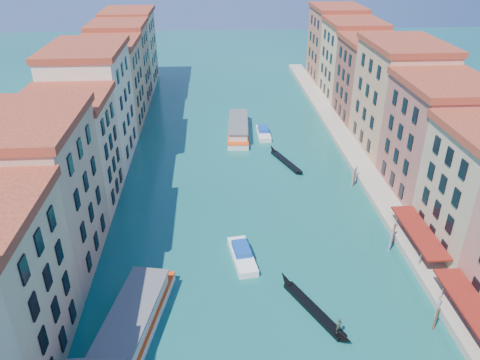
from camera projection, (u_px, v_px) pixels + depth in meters
name	position (u px, v px, depth m)	size (l,w,h in m)	color
left_bank_palazzos	(85.00, 122.00, 78.39)	(12.80, 128.40, 21.00)	beige
right_bank_palazzos	(410.00, 114.00, 81.81)	(12.80, 128.40, 21.00)	#9C463E
quay	(359.00, 163.00, 85.70)	(4.00, 140.00, 1.00)	#9E967F
mooring_poles_right	(426.00, 295.00, 53.28)	(1.44, 54.24, 3.20)	#523B1C
vaporetto_near	(128.00, 331.00, 48.46)	(8.49, 20.72, 3.01)	white
vaporetto_far	(238.00, 128.00, 99.09)	(5.33, 18.57, 2.73)	silver
gondola_fore	(313.00, 308.00, 52.68)	(6.72, 12.13, 2.61)	black
gondola_far	(285.00, 161.00, 86.73)	(5.42, 12.42, 1.83)	black
motorboat_mid	(242.00, 255.00, 61.11)	(3.64, 8.20, 1.64)	white
motorboat_far	(263.00, 132.00, 98.25)	(2.47, 7.83, 1.62)	silver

